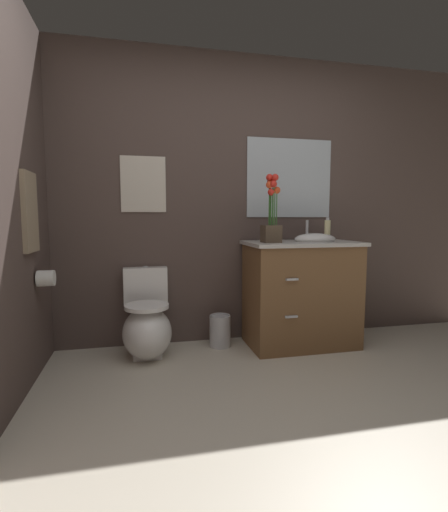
{
  "coord_description": "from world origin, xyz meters",
  "views": [
    {
      "loc": [
        -0.76,
        -1.5,
        1.1
      ],
      "look_at": [
        -0.1,
        1.39,
        0.79
      ],
      "focal_mm": 26.34,
      "sensor_mm": 36.0,
      "label": 1
    }
  ],
  "objects_px": {
    "wall_mirror": "(289,178)",
    "toilet_paper_roll": "(46,278)",
    "toilet": "(147,326)",
    "hanging_towel": "(30,212)",
    "vanity_cabinet": "(301,292)",
    "flower_vase": "(272,217)",
    "soap_bottle": "(327,230)",
    "wall_poster": "(143,184)",
    "trash_bin": "(220,331)"
  },
  "relations": [
    {
      "from": "vanity_cabinet",
      "to": "flower_vase",
      "type": "distance_m",
      "value": 0.71
    },
    {
      "from": "wall_poster",
      "to": "toilet_paper_roll",
      "type": "distance_m",
      "value": 1.07
    },
    {
      "from": "toilet",
      "to": "soap_bottle",
      "type": "bearing_deg",
      "value": 1.14
    },
    {
      "from": "vanity_cabinet",
      "to": "wall_poster",
      "type": "bearing_deg",
      "value": 167.25
    },
    {
      "from": "trash_bin",
      "to": "hanging_towel",
      "type": "height_order",
      "value": "hanging_towel"
    },
    {
      "from": "hanging_towel",
      "to": "soap_bottle",
      "type": "bearing_deg",
      "value": 8.09
    },
    {
      "from": "flower_vase",
      "to": "soap_bottle",
      "type": "relative_size",
      "value": 2.71
    },
    {
      "from": "soap_bottle",
      "to": "wall_poster",
      "type": "height_order",
      "value": "wall_poster"
    },
    {
      "from": "toilet",
      "to": "wall_mirror",
      "type": "bearing_deg",
      "value": 11.66
    },
    {
      "from": "toilet",
      "to": "vanity_cabinet",
      "type": "distance_m",
      "value": 1.32
    },
    {
      "from": "soap_bottle",
      "to": "wall_mirror",
      "type": "relative_size",
      "value": 0.25
    },
    {
      "from": "toilet",
      "to": "vanity_cabinet",
      "type": "xyz_separation_m",
      "value": [
        1.3,
        -0.03,
        0.22
      ]
    },
    {
      "from": "flower_vase",
      "to": "wall_mirror",
      "type": "height_order",
      "value": "wall_mirror"
    },
    {
      "from": "vanity_cabinet",
      "to": "toilet",
      "type": "bearing_deg",
      "value": 178.83
    },
    {
      "from": "wall_mirror",
      "to": "toilet_paper_roll",
      "type": "distance_m",
      "value": 2.17
    },
    {
      "from": "toilet",
      "to": "wall_poster",
      "type": "xyz_separation_m",
      "value": [
        0.0,
        0.27,
        1.13
      ]
    },
    {
      "from": "wall_mirror",
      "to": "toilet_paper_roll",
      "type": "height_order",
      "value": "wall_mirror"
    },
    {
      "from": "trash_bin",
      "to": "wall_poster",
      "type": "xyz_separation_m",
      "value": [
        -0.61,
        0.18,
        1.23
      ]
    },
    {
      "from": "toilet_paper_roll",
      "to": "wall_poster",
      "type": "bearing_deg",
      "value": 34.38
    },
    {
      "from": "vanity_cabinet",
      "to": "wall_mirror",
      "type": "xyz_separation_m",
      "value": [
        -0.0,
        0.29,
        0.99
      ]
    },
    {
      "from": "toilet_paper_roll",
      "to": "hanging_towel",
      "type": "bearing_deg",
      "value": -119.21
    },
    {
      "from": "vanity_cabinet",
      "to": "toilet_paper_roll",
      "type": "height_order",
      "value": "vanity_cabinet"
    },
    {
      "from": "toilet",
      "to": "vanity_cabinet",
      "type": "height_order",
      "value": "vanity_cabinet"
    },
    {
      "from": "flower_vase",
      "to": "hanging_towel",
      "type": "height_order",
      "value": "flower_vase"
    },
    {
      "from": "toilet",
      "to": "toilet_paper_roll",
      "type": "relative_size",
      "value": 6.27
    },
    {
      "from": "toilet",
      "to": "soap_bottle",
      "type": "height_order",
      "value": "soap_bottle"
    },
    {
      "from": "flower_vase",
      "to": "wall_poster",
      "type": "height_order",
      "value": "wall_poster"
    },
    {
      "from": "soap_bottle",
      "to": "hanging_towel",
      "type": "bearing_deg",
      "value": -171.91
    },
    {
      "from": "wall_poster",
      "to": "hanging_towel",
      "type": "height_order",
      "value": "wall_poster"
    },
    {
      "from": "flower_vase",
      "to": "wall_poster",
      "type": "distance_m",
      "value": 1.09
    },
    {
      "from": "flower_vase",
      "to": "wall_mirror",
      "type": "xyz_separation_m",
      "value": [
        0.29,
        0.35,
        0.35
      ]
    },
    {
      "from": "soap_bottle",
      "to": "wall_mirror",
      "type": "distance_m",
      "value": 0.58
    },
    {
      "from": "vanity_cabinet",
      "to": "soap_bottle",
      "type": "height_order",
      "value": "soap_bottle"
    },
    {
      "from": "toilet",
      "to": "wall_mirror",
      "type": "distance_m",
      "value": 1.79
    },
    {
      "from": "wall_mirror",
      "to": "soap_bottle",
      "type": "bearing_deg",
      "value": -41.97
    },
    {
      "from": "hanging_towel",
      "to": "flower_vase",
      "type": "bearing_deg",
      "value": 7.0
    },
    {
      "from": "toilet",
      "to": "hanging_towel",
      "type": "bearing_deg",
      "value": -158.09
    },
    {
      "from": "vanity_cabinet",
      "to": "hanging_towel",
      "type": "relative_size",
      "value": 2.07
    },
    {
      "from": "wall_poster",
      "to": "wall_mirror",
      "type": "height_order",
      "value": "wall_mirror"
    },
    {
      "from": "flower_vase",
      "to": "toilet_paper_roll",
      "type": "relative_size",
      "value": 5.0
    },
    {
      "from": "toilet",
      "to": "hanging_towel",
      "type": "distance_m",
      "value": 1.19
    },
    {
      "from": "vanity_cabinet",
      "to": "toilet_paper_roll",
      "type": "relative_size",
      "value": 9.77
    },
    {
      "from": "flower_vase",
      "to": "toilet_paper_roll",
      "type": "bearing_deg",
      "value": -176.09
    },
    {
      "from": "wall_mirror",
      "to": "hanging_towel",
      "type": "bearing_deg",
      "value": -164.51
    },
    {
      "from": "wall_poster",
      "to": "wall_mirror",
      "type": "bearing_deg",
      "value": 0.0
    },
    {
      "from": "wall_mirror",
      "to": "hanging_towel",
      "type": "relative_size",
      "value": 1.54
    },
    {
      "from": "soap_bottle",
      "to": "trash_bin",
      "type": "distance_m",
      "value": 1.28
    },
    {
      "from": "flower_vase",
      "to": "wall_poster",
      "type": "xyz_separation_m",
      "value": [
        -1.0,
        0.35,
        0.27
      ]
    },
    {
      "from": "wall_poster",
      "to": "hanging_towel",
      "type": "relative_size",
      "value": 0.88
    },
    {
      "from": "vanity_cabinet",
      "to": "wall_poster",
      "type": "relative_size",
      "value": 2.34
    }
  ]
}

